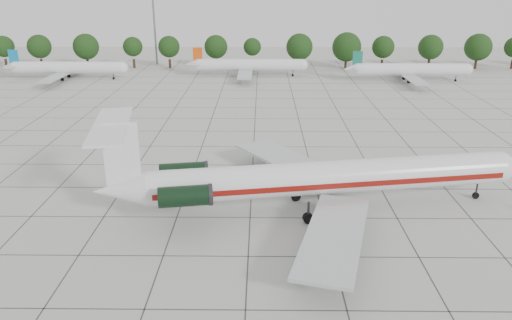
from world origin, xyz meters
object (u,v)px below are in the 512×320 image
at_px(main_airliner, 309,178).
at_px(bg_airliner_d, 411,70).
at_px(bg_airliner_c, 249,65).
at_px(floodlight_mast, 154,14).
at_px(bg_airliner_b, 68,68).

relative_size(main_airliner, bg_airliner_d, 1.67).
relative_size(bg_airliner_c, floodlight_mast, 1.11).
height_order(bg_airliner_d, floodlight_mast, floodlight_mast).
distance_m(main_airliner, bg_airliner_d, 79.50).
bearing_deg(bg_airliner_d, bg_airliner_c, 171.09).
xyz_separation_m(main_airliner, floodlight_mast, (-36.39, 98.19, 10.36)).
bearing_deg(bg_airliner_c, bg_airliner_d, -8.91).
height_order(bg_airliner_c, floodlight_mast, floodlight_mast).
bearing_deg(floodlight_mast, bg_airliner_b, -126.96).
distance_m(bg_airliner_c, bg_airliner_d, 40.56).
relative_size(main_airliner, bg_airliner_b, 1.67).
xyz_separation_m(bg_airliner_d, floodlight_mast, (-67.93, 25.22, 11.37)).
xyz_separation_m(main_airliner, bg_airliner_d, (31.53, 72.97, -1.02)).
relative_size(bg_airliner_d, floodlight_mast, 1.11).
bearing_deg(bg_airliner_d, main_airliner, -113.37).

